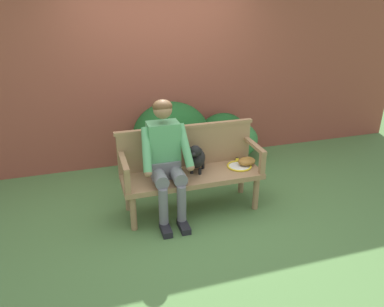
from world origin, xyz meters
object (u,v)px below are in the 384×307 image
object	(u,v)px
baseball_glove	(247,161)
dog_on_bench	(197,158)
tennis_racket	(239,165)
person_seated	(166,156)
garden_bench	(192,178)

from	to	relation	value
baseball_glove	dog_on_bench	bearing A→B (deg)	171.20
tennis_racket	baseball_glove	distance (m)	0.10
dog_on_bench	tennis_racket	world-z (taller)	dog_on_bench
dog_on_bench	baseball_glove	size ratio (longest dim) A/B	1.64
dog_on_bench	baseball_glove	bearing A→B (deg)	1.01
person_seated	dog_on_bench	distance (m)	0.38
person_seated	dog_on_bench	world-z (taller)	person_seated
baseball_glove	person_seated	bearing A→B (deg)	173.38
garden_bench	baseball_glove	world-z (taller)	baseball_glove
baseball_glove	garden_bench	bearing A→B (deg)	173.29
person_seated	tennis_racket	size ratio (longest dim) A/B	2.30
person_seated	tennis_racket	world-z (taller)	person_seated
garden_bench	person_seated	world-z (taller)	person_seated
garden_bench	person_seated	size ratio (longest dim) A/B	1.19
tennis_racket	person_seated	bearing A→B (deg)	-176.40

